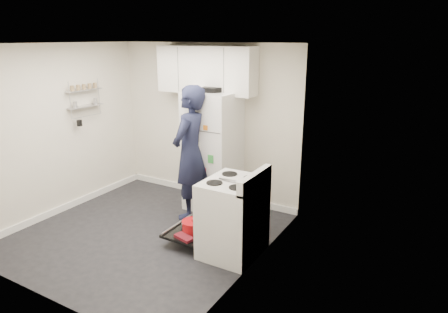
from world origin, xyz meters
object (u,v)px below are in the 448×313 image
Objects in this scene: open_oven_door at (193,228)px; person at (191,153)px; electric_range at (232,218)px; refrigerator at (213,151)px.

person is at bearing 125.44° from open_oven_door.
refrigerator reaches higher than electric_range.
refrigerator is (-0.37, 1.12, 0.72)m from open_oven_door.
open_oven_door is at bearing 30.59° from person.
electric_range is at bearing 1.84° from open_oven_door.
refrigerator is (-0.95, 1.10, 0.44)m from electric_range.
refrigerator is at bearing 108.48° from open_oven_door.
electric_range is at bearing 53.54° from person.
person is (-0.09, -0.46, 0.07)m from refrigerator.
open_oven_door is 0.37× the size of refrigerator.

